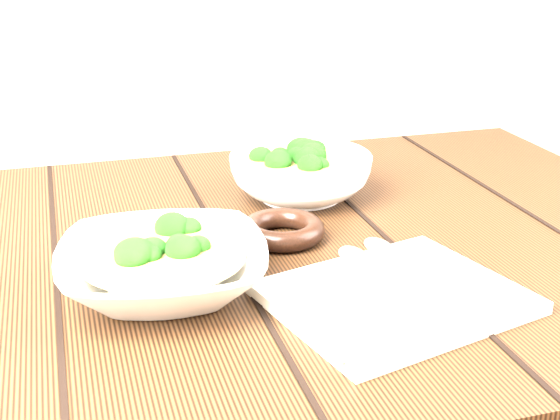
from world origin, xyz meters
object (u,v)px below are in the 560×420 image
Objects in this scene: soup_bowl_back at (301,174)px; trivet at (282,230)px; napkin at (395,298)px; soup_bowl_front at (163,267)px; table at (243,332)px.

soup_bowl_back is 2.40× the size of trivet.
soup_bowl_back is at bearing 74.95° from napkin.
trivet is (-0.07, -0.14, -0.02)m from soup_bowl_back.
soup_bowl_back reaches higher than soup_bowl_front.
soup_bowl_front is at bearing 143.17° from napkin.
table is 0.24m from soup_bowl_back.
soup_bowl_front is (-0.11, -0.10, 0.15)m from table.
table is 4.88× the size of napkin.
soup_bowl_back is (0.23, 0.24, 0.01)m from soup_bowl_front.
trivet is at bearing 6.87° from table.
napkin reaches higher than table.
soup_bowl_front reaches higher than napkin.
table is 11.29× the size of trivet.
napkin is (-0.00, -0.33, -0.03)m from soup_bowl_back.
soup_bowl_back is 0.34m from napkin.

